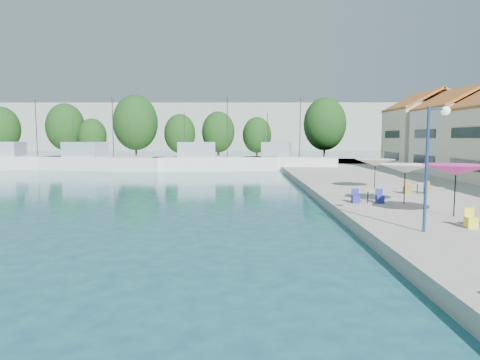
{
  "coord_description": "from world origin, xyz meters",
  "views": [
    {
      "loc": [
        0.9,
        -3.2,
        4.38
      ],
      "look_at": [
        0.69,
        26.0,
        1.49
      ],
      "focal_mm": 32.0,
      "sensor_mm": 36.0,
      "label": 1
    }
  ],
  "objects_px": {
    "trawler_04": "(288,162)",
    "umbrella_cream": "(375,163)",
    "trawler_01": "(17,161)",
    "umbrella_white": "(405,169)",
    "trawler_02": "(99,162)",
    "street_lamp": "(434,145)",
    "trawler_03": "(212,162)",
    "umbrella_pink": "(456,170)"
  },
  "relations": [
    {
      "from": "trawler_02",
      "to": "street_lamp",
      "type": "xyz_separation_m",
      "value": [
        27.28,
        -41.25,
        3.02
      ]
    },
    {
      "from": "trawler_01",
      "to": "trawler_04",
      "type": "xyz_separation_m",
      "value": [
        38.21,
        -2.43,
        0.0
      ]
    },
    {
      "from": "trawler_02",
      "to": "street_lamp",
      "type": "height_order",
      "value": "trawler_02"
    },
    {
      "from": "trawler_03",
      "to": "umbrella_white",
      "type": "distance_m",
      "value": 36.0
    },
    {
      "from": "trawler_01",
      "to": "street_lamp",
      "type": "relative_size",
      "value": 4.57
    },
    {
      "from": "trawler_02",
      "to": "umbrella_white",
      "type": "height_order",
      "value": "trawler_02"
    },
    {
      "from": "umbrella_pink",
      "to": "street_lamp",
      "type": "height_order",
      "value": "street_lamp"
    },
    {
      "from": "trawler_04",
      "to": "umbrella_cream",
      "type": "distance_m",
      "value": 26.24
    },
    {
      "from": "trawler_01",
      "to": "trawler_04",
      "type": "relative_size",
      "value": 1.76
    },
    {
      "from": "trawler_01",
      "to": "trawler_03",
      "type": "height_order",
      "value": "same"
    },
    {
      "from": "trawler_01",
      "to": "trawler_03",
      "type": "relative_size",
      "value": 1.38
    },
    {
      "from": "trawler_03",
      "to": "trawler_04",
      "type": "relative_size",
      "value": 1.28
    },
    {
      "from": "trawler_01",
      "to": "trawler_02",
      "type": "distance_m",
      "value": 12.61
    },
    {
      "from": "trawler_03",
      "to": "umbrella_cream",
      "type": "height_order",
      "value": "trawler_03"
    },
    {
      "from": "trawler_04",
      "to": "trawler_02",
      "type": "bearing_deg",
      "value": -167.1
    },
    {
      "from": "trawler_01",
      "to": "umbrella_white",
      "type": "xyz_separation_m",
      "value": [
        41.41,
        -35.97,
        1.55
      ]
    },
    {
      "from": "umbrella_white",
      "to": "umbrella_pink",
      "type": "bearing_deg",
      "value": -77.43
    },
    {
      "from": "trawler_02",
      "to": "umbrella_white",
      "type": "distance_m",
      "value": 44.61
    },
    {
      "from": "trawler_01",
      "to": "trawler_02",
      "type": "xyz_separation_m",
      "value": [
        12.44,
        -2.09,
        0.0
      ]
    },
    {
      "from": "umbrella_cream",
      "to": "street_lamp",
      "type": "bearing_deg",
      "value": -98.82
    },
    {
      "from": "trawler_02",
      "to": "trawler_03",
      "type": "bearing_deg",
      "value": 10.65
    },
    {
      "from": "trawler_02",
      "to": "trawler_01",
      "type": "bearing_deg",
      "value": -176.88
    },
    {
      "from": "umbrella_cream",
      "to": "street_lamp",
      "type": "distance_m",
      "value": 15.24
    },
    {
      "from": "trawler_02",
      "to": "street_lamp",
      "type": "relative_size",
      "value": 3.55
    },
    {
      "from": "trawler_01",
      "to": "umbrella_pink",
      "type": "relative_size",
      "value": 7.08
    },
    {
      "from": "trawler_01",
      "to": "umbrella_white",
      "type": "relative_size",
      "value": 7.52
    },
    {
      "from": "umbrella_white",
      "to": "street_lamp",
      "type": "xyz_separation_m",
      "value": [
        -1.69,
        -7.36,
        1.47
      ]
    },
    {
      "from": "trawler_01",
      "to": "umbrella_white",
      "type": "height_order",
      "value": "trawler_01"
    },
    {
      "from": "trawler_04",
      "to": "umbrella_cream",
      "type": "height_order",
      "value": "trawler_04"
    },
    {
      "from": "trawler_01",
      "to": "trawler_03",
      "type": "distance_m",
      "value": 28.05
    },
    {
      "from": "trawler_02",
      "to": "umbrella_cream",
      "type": "distance_m",
      "value": 39.6
    },
    {
      "from": "umbrella_pink",
      "to": "trawler_04",
      "type": "bearing_deg",
      "value": 96.22
    },
    {
      "from": "trawler_04",
      "to": "trawler_03",
      "type": "bearing_deg",
      "value": -165.23
    },
    {
      "from": "trawler_04",
      "to": "street_lamp",
      "type": "xyz_separation_m",
      "value": [
        1.51,
        -40.9,
        3.01
      ]
    },
    {
      "from": "trawler_03",
      "to": "trawler_02",
      "type": "bearing_deg",
      "value": 175.06
    },
    {
      "from": "umbrella_white",
      "to": "trawler_03",
      "type": "bearing_deg",
      "value": 112.01
    },
    {
      "from": "umbrella_pink",
      "to": "umbrella_white",
      "type": "bearing_deg",
      "value": 102.57
    },
    {
      "from": "trawler_03",
      "to": "umbrella_white",
      "type": "height_order",
      "value": "trawler_03"
    },
    {
      "from": "trawler_02",
      "to": "trawler_03",
      "type": "height_order",
      "value": "same"
    },
    {
      "from": "trawler_02",
      "to": "umbrella_white",
      "type": "relative_size",
      "value": 5.84
    },
    {
      "from": "trawler_01",
      "to": "trawler_04",
      "type": "distance_m",
      "value": 38.29
    },
    {
      "from": "trawler_02",
      "to": "umbrella_pink",
      "type": "relative_size",
      "value": 5.5
    }
  ]
}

